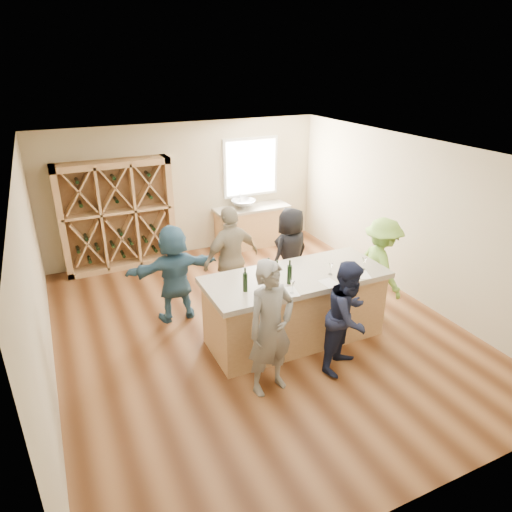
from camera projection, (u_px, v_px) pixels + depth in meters
name	position (u px, v px, depth m)	size (l,w,h in m)	color
floor	(256.00, 329.00, 7.38)	(6.00, 7.00, 0.10)	brown
ceiling	(256.00, 148.00, 6.21)	(6.00, 7.00, 0.10)	white
wall_back	(185.00, 189.00, 9.74)	(6.00, 0.10, 2.80)	tan
wall_front	(433.00, 392.00, 3.85)	(6.00, 0.10, 2.80)	tan
wall_left	(31.00, 287.00, 5.61)	(0.10, 7.00, 2.80)	tan
wall_right	(413.00, 218.00, 7.98)	(0.10, 7.00, 2.80)	tan
window_frame	(251.00, 167.00, 10.12)	(1.30, 0.06, 1.30)	white
window_pane	(251.00, 167.00, 10.09)	(1.18, 0.01, 1.18)	white
wine_rack	(118.00, 216.00, 9.04)	(2.20, 0.45, 2.20)	tan
back_counter_base	(252.00, 227.00, 10.38)	(1.60, 0.58, 0.86)	tan
back_counter_top	(252.00, 208.00, 10.20)	(1.70, 0.62, 0.06)	#A59A87
sink	(243.00, 204.00, 10.07)	(0.54, 0.54, 0.19)	silver
faucet	(240.00, 199.00, 10.20)	(0.02, 0.02, 0.30)	silver
tasting_counter_base	(295.00, 310.00, 6.87)	(2.60, 1.00, 1.00)	tan
tasting_counter_top	(296.00, 277.00, 6.66)	(2.72, 1.12, 0.08)	#A59A87
wine_bottle_a	(245.00, 282.00, 6.13)	(0.07, 0.07, 0.27)	black
wine_bottle_c	(268.00, 275.00, 6.27)	(0.08, 0.08, 0.34)	black
wine_bottle_d	(277.00, 276.00, 6.25)	(0.08, 0.08, 0.31)	black
wine_bottle_e	(290.00, 275.00, 6.34)	(0.07, 0.07, 0.28)	black
wine_glass_a	(292.00, 287.00, 6.09)	(0.07, 0.07, 0.18)	white
wine_glass_c	(357.00, 273.00, 6.48)	(0.08, 0.08, 0.20)	white
wine_glass_d	(331.00, 269.00, 6.63)	(0.06, 0.06, 0.16)	white
wine_glass_e	(364.00, 263.00, 6.78)	(0.07, 0.07, 0.20)	white
tasting_menu_a	(289.00, 292.00, 6.16)	(0.22, 0.30, 0.00)	white
tasting_menu_b	(329.00, 283.00, 6.41)	(0.21, 0.28, 0.00)	white
tasting_menu_c	(362.00, 275.00, 6.65)	(0.20, 0.27, 0.00)	white
person_near_left	(271.00, 328.00, 5.64)	(0.66, 0.49, 1.82)	slate
person_near_right	(348.00, 317.00, 6.12)	(0.78, 0.43, 1.60)	#191E38
person_server	(380.00, 268.00, 7.44)	(1.08, 0.50, 1.68)	#8CC64C
person_far_mid	(232.00, 259.00, 7.59)	(1.06, 0.54, 1.81)	gray
person_far_right	(290.00, 253.00, 8.04)	(0.80, 0.52, 1.64)	black
person_far_left	(175.00, 273.00, 7.31)	(1.51, 0.54, 1.62)	#335972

